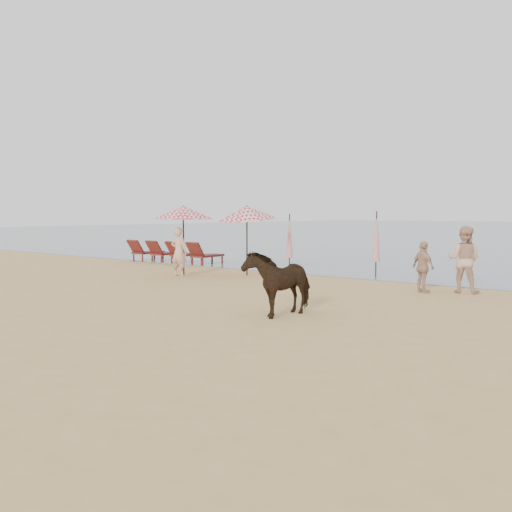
{
  "coord_description": "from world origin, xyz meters",
  "views": [
    {
      "loc": [
        10.38,
        -7.97,
        2.36
      ],
      "look_at": [
        0.0,
        5.0,
        1.1
      ],
      "focal_mm": 40.0,
      "sensor_mm": 36.0,
      "label": 1
    }
  ],
  "objects_px": {
    "beachgoer_right_a": "(464,260)",
    "beachgoer_right_b": "(423,267)",
    "umbrella_closed_left": "(290,236)",
    "beachgoer_left": "(179,252)",
    "umbrella_closed_right": "(376,237)",
    "lounger_cluster_left": "(173,252)",
    "cow": "(279,282)",
    "umbrella_open_left_b": "(247,213)",
    "umbrella_open_left_a": "(183,213)"
  },
  "relations": [
    {
      "from": "beachgoer_left",
      "to": "beachgoer_right_b",
      "type": "xyz_separation_m",
      "value": [
        8.83,
        1.47,
        -0.15
      ]
    },
    {
      "from": "lounger_cluster_left",
      "to": "umbrella_open_left_a",
      "type": "height_order",
      "value": "umbrella_open_left_a"
    },
    {
      "from": "umbrella_open_left_b",
      "to": "umbrella_closed_left",
      "type": "height_order",
      "value": "umbrella_open_left_b"
    },
    {
      "from": "umbrella_open_left_a",
      "to": "umbrella_closed_right",
      "type": "relative_size",
      "value": 1.08
    },
    {
      "from": "umbrella_closed_left",
      "to": "cow",
      "type": "xyz_separation_m",
      "value": [
        5.42,
        -8.07,
        -0.67
      ]
    },
    {
      "from": "beachgoer_right_a",
      "to": "cow",
      "type": "bearing_deg",
      "value": 66.09
    },
    {
      "from": "lounger_cluster_left",
      "to": "cow",
      "type": "height_order",
      "value": "cow"
    },
    {
      "from": "beachgoer_right_a",
      "to": "umbrella_closed_right",
      "type": "bearing_deg",
      "value": -32.5
    },
    {
      "from": "umbrella_closed_right",
      "to": "lounger_cluster_left",
      "type": "bearing_deg",
      "value": -178.01
    },
    {
      "from": "umbrella_closed_left",
      "to": "beachgoer_right_a",
      "type": "relative_size",
      "value": 1.18
    },
    {
      "from": "lounger_cluster_left",
      "to": "beachgoer_left",
      "type": "distance_m",
      "value": 5.86
    },
    {
      "from": "umbrella_closed_left",
      "to": "lounger_cluster_left",
      "type": "bearing_deg",
      "value": -178.79
    },
    {
      "from": "beachgoer_right_a",
      "to": "beachgoer_right_b",
      "type": "distance_m",
      "value": 1.22
    },
    {
      "from": "lounger_cluster_left",
      "to": "beachgoer_right_b",
      "type": "relative_size",
      "value": 3.04
    },
    {
      "from": "umbrella_open_left_a",
      "to": "umbrella_open_left_b",
      "type": "bearing_deg",
      "value": 19.05
    },
    {
      "from": "lounger_cluster_left",
      "to": "umbrella_open_left_a",
      "type": "distance_m",
      "value": 5.97
    },
    {
      "from": "umbrella_open_left_b",
      "to": "beachgoer_left",
      "type": "distance_m",
      "value": 2.93
    },
    {
      "from": "umbrella_open_left_a",
      "to": "beachgoer_left",
      "type": "xyz_separation_m",
      "value": [
        0.01,
        -0.26,
        -1.45
      ]
    },
    {
      "from": "cow",
      "to": "umbrella_open_left_b",
      "type": "bearing_deg",
      "value": 137.52
    },
    {
      "from": "umbrella_closed_left",
      "to": "beachgoer_left",
      "type": "height_order",
      "value": "umbrella_closed_left"
    },
    {
      "from": "umbrella_open_left_a",
      "to": "cow",
      "type": "distance_m",
      "value": 8.95
    },
    {
      "from": "lounger_cluster_left",
      "to": "beachgoer_right_a",
      "type": "distance_m",
      "value": 14.28
    },
    {
      "from": "umbrella_closed_right",
      "to": "beachgoer_right_b",
      "type": "relative_size",
      "value": 1.59
    },
    {
      "from": "cow",
      "to": "beachgoer_left",
      "type": "relative_size",
      "value": 0.98
    },
    {
      "from": "umbrella_closed_right",
      "to": "beachgoer_left",
      "type": "distance_m",
      "value": 7.28
    },
    {
      "from": "umbrella_open_left_b",
      "to": "beachgoer_left",
      "type": "xyz_separation_m",
      "value": [
        -1.76,
        -1.85,
        -1.45
      ]
    },
    {
      "from": "cow",
      "to": "beachgoer_right_b",
      "type": "xyz_separation_m",
      "value": [
        1.18,
        5.57,
        0.0
      ]
    },
    {
      "from": "umbrella_open_left_b",
      "to": "beachgoer_right_b",
      "type": "height_order",
      "value": "umbrella_open_left_b"
    },
    {
      "from": "umbrella_open_left_a",
      "to": "beachgoer_right_b",
      "type": "xyz_separation_m",
      "value": [
        8.84,
        1.22,
        -1.6
      ]
    },
    {
      "from": "umbrella_open_left_b",
      "to": "beachgoer_left",
      "type": "bearing_deg",
      "value": -148.71
    },
    {
      "from": "beachgoer_right_a",
      "to": "beachgoer_right_b",
      "type": "bearing_deg",
      "value": 33.38
    },
    {
      "from": "umbrella_open_left_b",
      "to": "umbrella_closed_left",
      "type": "relative_size",
      "value": 1.17
    },
    {
      "from": "umbrella_open_left_b",
      "to": "beachgoer_left",
      "type": "height_order",
      "value": "umbrella_open_left_b"
    },
    {
      "from": "beachgoer_right_a",
      "to": "beachgoer_left",
      "type": "bearing_deg",
      "value": 7.45
    },
    {
      "from": "lounger_cluster_left",
      "to": "umbrella_open_left_a",
      "type": "relative_size",
      "value": 1.76
    },
    {
      "from": "lounger_cluster_left",
      "to": "cow",
      "type": "bearing_deg",
      "value": -37.49
    },
    {
      "from": "umbrella_open_left_a",
      "to": "umbrella_closed_left",
      "type": "bearing_deg",
      "value": 36.13
    },
    {
      "from": "umbrella_open_left_b",
      "to": "cow",
      "type": "xyz_separation_m",
      "value": [
        5.88,
        -5.94,
        -1.6
      ]
    },
    {
      "from": "beachgoer_right_b",
      "to": "umbrella_closed_left",
      "type": "bearing_deg",
      "value": 9.04
    },
    {
      "from": "umbrella_closed_left",
      "to": "umbrella_closed_right",
      "type": "height_order",
      "value": "umbrella_closed_right"
    },
    {
      "from": "beachgoer_right_a",
      "to": "beachgoer_right_b",
      "type": "height_order",
      "value": "beachgoer_right_a"
    },
    {
      "from": "lounger_cluster_left",
      "to": "cow",
      "type": "relative_size",
      "value": 2.58
    },
    {
      "from": "cow",
      "to": "beachgoer_right_b",
      "type": "distance_m",
      "value": 5.69
    },
    {
      "from": "umbrella_open_left_a",
      "to": "umbrella_open_left_b",
      "type": "height_order",
      "value": "umbrella_open_left_b"
    },
    {
      "from": "cow",
      "to": "beachgoer_left",
      "type": "bearing_deg",
      "value": 154.62
    },
    {
      "from": "umbrella_closed_left",
      "to": "umbrella_open_left_a",
      "type": "bearing_deg",
      "value": -120.98
    },
    {
      "from": "umbrella_closed_left",
      "to": "beachgoer_left",
      "type": "relative_size",
      "value": 1.27
    },
    {
      "from": "cow",
      "to": "beachgoer_right_a",
      "type": "bearing_deg",
      "value": 74.3
    },
    {
      "from": "umbrella_open_left_a",
      "to": "umbrella_closed_right",
      "type": "height_order",
      "value": "umbrella_open_left_a"
    },
    {
      "from": "lounger_cluster_left",
      "to": "beachgoer_left",
      "type": "relative_size",
      "value": 2.54
    }
  ]
}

